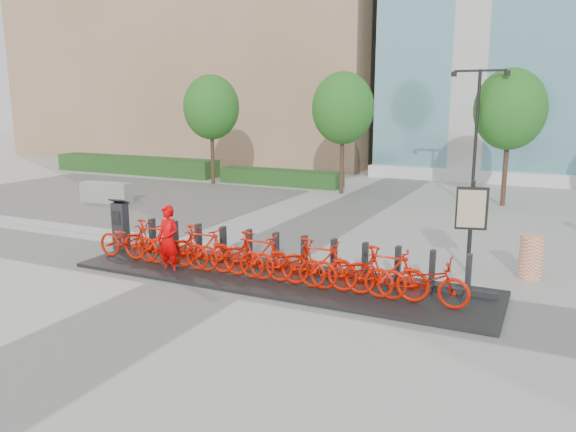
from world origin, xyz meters
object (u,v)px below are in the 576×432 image
at_px(jersey_barrier, 106,193).
at_px(map_sign, 471,212).
at_px(kiosk, 121,225).
at_px(worker_red, 168,240).
at_px(construction_barrel, 531,257).
at_px(bike_0, 129,240).

distance_m(jersey_barrier, map_sign, 14.45).
height_order(kiosk, worker_red, worker_red).
bearing_deg(jersey_barrier, worker_red, -44.49).
relative_size(construction_barrel, map_sign, 0.46).
height_order(construction_barrel, map_sign, map_sign).
bearing_deg(kiosk, jersey_barrier, 127.91).
bearing_deg(bike_0, construction_barrel, -71.96).
height_order(kiosk, map_sign, map_sign).
distance_m(worker_red, map_sign, 6.96).
bearing_deg(worker_red, kiosk, 161.46).
distance_m(construction_barrel, jersey_barrier, 15.67).
bearing_deg(bike_0, kiosk, 51.85).
bearing_deg(jersey_barrier, kiosk, -49.58).
distance_m(kiosk, map_sign, 8.78).
xyz_separation_m(kiosk, construction_barrel, (9.82, 2.27, -0.24)).
xyz_separation_m(worker_red, construction_barrel, (7.55, 3.22, -0.31)).
relative_size(bike_0, construction_barrel, 1.83).
height_order(kiosk, construction_barrel, kiosk).
xyz_separation_m(bike_0, worker_red, (1.44, -0.30, 0.24)).
height_order(bike_0, map_sign, map_sign).
xyz_separation_m(worker_red, map_sign, (6.23, 3.04, 0.63)).
height_order(bike_0, kiosk, kiosk).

